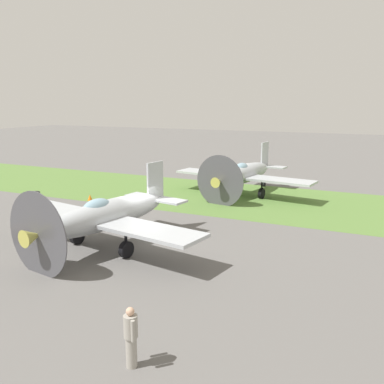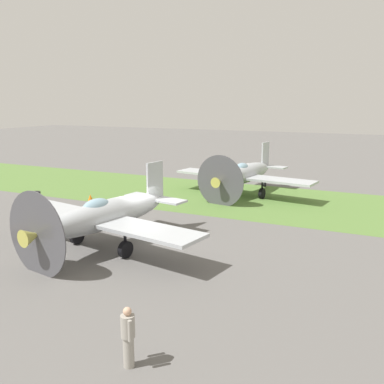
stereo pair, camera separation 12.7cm
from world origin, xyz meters
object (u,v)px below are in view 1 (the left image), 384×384
ground_crew_chief (131,336)px  runway_marker_cone (90,197)px  airplane_lead (106,215)px  airplane_wingman (244,174)px  fuel_drum (36,198)px

ground_crew_chief → runway_marker_cone: ground_crew_chief is taller
airplane_lead → runway_marker_cone: bearing=-37.7°
airplane_wingman → fuel_drum: (12.07, 8.98, -1.18)m
airplane_wingman → runway_marker_cone: bearing=42.7°
airplane_wingman → fuel_drum: 15.09m
airplane_lead → ground_crew_chief: size_ratio=6.48×
airplane_lead → runway_marker_cone: size_ratio=25.49×
airplane_lead → runway_marker_cone: 10.71m
airplane_lead → airplane_wingman: airplane_lead is taller
fuel_drum → runway_marker_cone: (-2.61, -2.54, -0.23)m
airplane_lead → ground_crew_chief: (-6.25, 7.48, -0.75)m
airplane_wingman → ground_crew_chief: airplane_wingman is taller
ground_crew_chief → fuel_drum: (16.02, -12.78, -0.46)m
fuel_drum → airplane_wingman: bearing=-143.3°
ground_crew_chief → runway_marker_cone: bearing=175.3°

